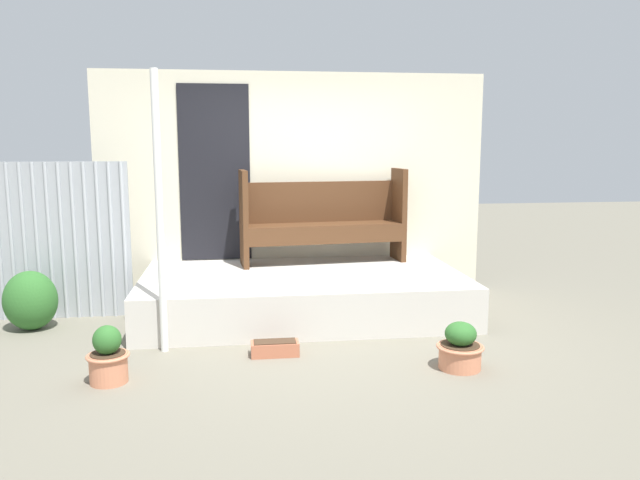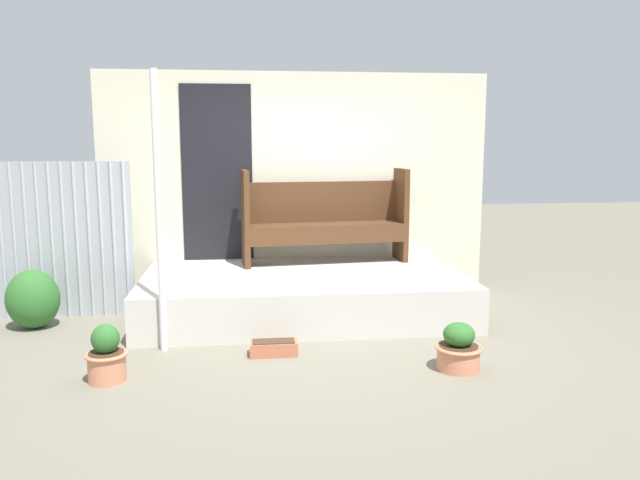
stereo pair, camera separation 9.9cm
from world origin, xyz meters
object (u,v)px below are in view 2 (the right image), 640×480
(flower_pot_middle, at_px, (459,349))
(planter_box_rect, at_px, (274,348))
(shrub_by_fence, at_px, (33,299))
(bench, at_px, (325,216))
(flower_pot_left, at_px, (106,357))
(support_post, at_px, (159,214))

(flower_pot_middle, relative_size, planter_box_rect, 0.95)
(planter_box_rect, bearing_deg, shrub_by_fence, 155.26)
(bench, height_order, flower_pot_left, bench)
(flower_pot_middle, xyz_separation_m, shrub_by_fence, (-3.76, 1.57, 0.12))
(bench, relative_size, flower_pot_middle, 4.89)
(support_post, distance_m, shrub_by_fence, 1.83)
(support_post, xyz_separation_m, planter_box_rect, (0.95, -0.24, -1.14))
(flower_pot_left, bearing_deg, support_post, 63.29)
(support_post, xyz_separation_m, flower_pot_left, (-0.34, -0.68, -1.01))
(bench, relative_size, shrub_by_fence, 3.26)
(flower_pot_left, bearing_deg, flower_pot_middle, -1.51)
(support_post, bearing_deg, flower_pot_middle, -17.30)
(planter_box_rect, bearing_deg, support_post, 165.94)
(shrub_by_fence, bearing_deg, flower_pot_left, -56.01)
(flower_pot_left, relative_size, shrub_by_fence, 0.77)
(bench, bearing_deg, shrub_by_fence, -171.00)
(support_post, bearing_deg, shrub_by_fence, 148.68)
(flower_pot_left, distance_m, flower_pot_middle, 2.75)
(bench, bearing_deg, flower_pot_middle, -76.80)
(bench, xyz_separation_m, shrub_by_fence, (-2.96, -0.77, -0.69))
(flower_pot_left, height_order, flower_pot_middle, flower_pot_left)
(support_post, relative_size, planter_box_rect, 5.90)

